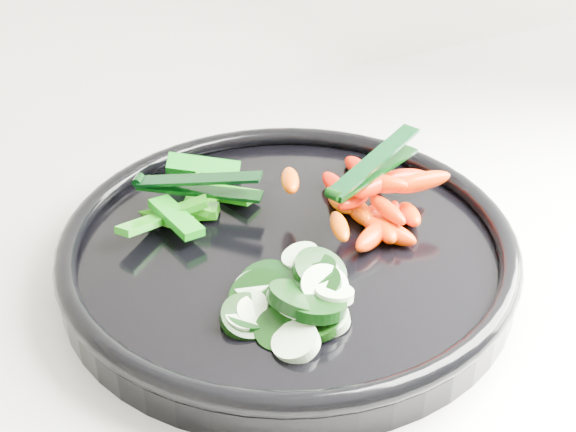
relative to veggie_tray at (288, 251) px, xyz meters
name	(u,v)px	position (x,y,z in m)	size (l,w,h in m)	color
veggie_tray	(288,251)	(0.00, 0.00, 0.00)	(0.38, 0.38, 0.04)	black
cucumber_pile	(291,299)	(-0.03, -0.07, 0.01)	(0.12, 0.12, 0.04)	black
carrot_pile	(372,200)	(0.08, 0.00, 0.02)	(0.14, 0.15, 0.05)	red
pepper_pile	(191,202)	(-0.05, 0.09, 0.01)	(0.14, 0.12, 0.03)	#0E6809
tong_carrot	(372,168)	(0.08, 0.01, 0.05)	(0.11, 0.06, 0.02)	black
tong_pepper	(195,185)	(-0.05, 0.09, 0.03)	(0.10, 0.08, 0.02)	black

